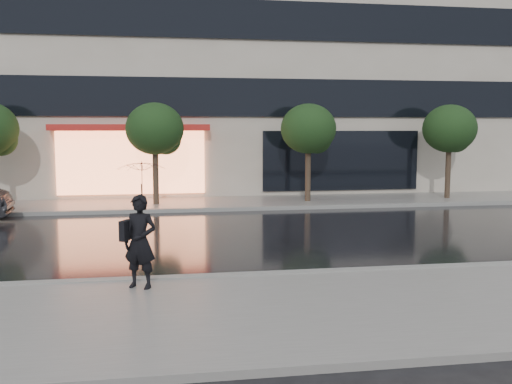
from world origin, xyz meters
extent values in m
plane|color=black|center=(0.00, 0.00, 0.00)|extent=(120.00, 120.00, 0.00)
cube|color=slate|center=(0.00, -3.25, 0.06)|extent=(60.00, 4.50, 0.12)
cube|color=slate|center=(0.00, 10.25, 0.06)|extent=(60.00, 3.50, 0.12)
cube|color=gray|center=(0.00, -1.00, 0.07)|extent=(60.00, 0.25, 0.14)
cube|color=gray|center=(0.00, 8.50, 0.07)|extent=(60.00, 0.25, 0.14)
cube|color=#BEB3A1|center=(0.00, 18.00, 9.00)|extent=(30.00, 12.00, 18.00)
cube|color=black|center=(0.00, 11.94, 4.30)|extent=(28.00, 0.12, 1.60)
cube|color=black|center=(0.00, 11.94, 7.50)|extent=(28.00, 0.12, 1.60)
cube|color=#FF8C59|center=(-4.00, 11.92, 1.60)|extent=(6.00, 0.10, 2.60)
cube|color=red|center=(-4.00, 11.59, 3.05)|extent=(6.40, 0.70, 0.25)
cube|color=black|center=(5.00, 11.94, 1.60)|extent=(7.00, 0.10, 2.60)
sphere|color=black|center=(-8.60, 10.20, 2.60)|extent=(1.20, 1.20, 1.20)
cylinder|color=#33261C|center=(-3.00, 10.00, 1.10)|extent=(0.22, 0.22, 2.20)
ellipsoid|color=black|center=(-3.00, 10.00, 3.00)|extent=(2.20, 2.20, 1.98)
sphere|color=black|center=(-2.60, 10.20, 2.60)|extent=(1.20, 1.20, 1.20)
cylinder|color=#33261C|center=(3.00, 10.00, 1.10)|extent=(0.22, 0.22, 2.20)
ellipsoid|color=black|center=(3.00, 10.00, 3.00)|extent=(2.20, 2.20, 1.98)
sphere|color=black|center=(3.40, 10.20, 2.60)|extent=(1.20, 1.20, 1.20)
cylinder|color=#33261C|center=(9.00, 10.00, 1.10)|extent=(0.22, 0.22, 2.20)
ellipsoid|color=black|center=(9.00, 10.00, 3.00)|extent=(2.20, 2.20, 1.98)
sphere|color=black|center=(9.40, 10.20, 2.60)|extent=(1.20, 1.20, 1.20)
imported|color=black|center=(-3.13, -1.64, 0.98)|extent=(0.74, 0.64, 1.72)
imported|color=black|center=(-3.08, -1.67, 2.07)|extent=(1.16, 1.17, 0.80)
cylinder|color=black|center=(-3.08, -1.67, 1.61)|extent=(0.02, 0.02, 0.86)
cube|color=black|center=(-3.39, -1.59, 1.19)|extent=(0.24, 0.34, 0.37)
camera|label=1|loc=(-2.67, -12.08, 3.06)|focal=40.00mm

